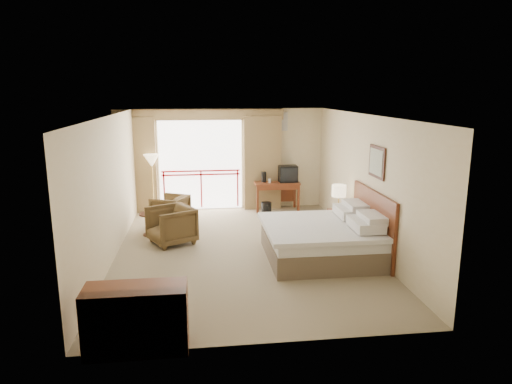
{
  "coord_description": "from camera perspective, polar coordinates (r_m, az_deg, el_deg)",
  "views": [
    {
      "loc": [
        -0.82,
        -8.7,
        3.15
      ],
      "look_at": [
        0.31,
        0.4,
        1.11
      ],
      "focal_mm": 32.0,
      "sensor_mm": 36.0,
      "label": 1
    }
  ],
  "objects": [
    {
      "name": "armchair_far",
      "position": [
        11.33,
        -10.6,
        -3.85
      ],
      "size": [
        1.01,
        1.0,
        0.69
      ],
      "primitive_type": "imported",
      "rotation": [
        0.0,
        0.0,
        -2.04
      ],
      "color": "#473218",
      "rests_on": "floor"
    },
    {
      "name": "bed",
      "position": [
        8.87,
        8.45,
        -5.84
      ],
      "size": [
        2.13,
        2.06,
        0.97
      ],
      "color": "brown",
      "rests_on": "floor"
    },
    {
      "name": "desk",
      "position": [
        12.26,
        2.55,
        0.53
      ],
      "size": [
        1.19,
        0.58,
        0.78
      ],
      "rotation": [
        0.0,
        0.0,
        0.08
      ],
      "color": "#5A2716",
      "rests_on": "floor"
    },
    {
      "name": "wall_right",
      "position": [
        9.49,
        13.52,
        1.23
      ],
      "size": [
        0.0,
        7.0,
        7.0
      ],
      "primitive_type": "plane",
      "rotation": [
        1.57,
        0.0,
        -1.57
      ],
      "color": "beige",
      "rests_on": "ground"
    },
    {
      "name": "dresser",
      "position": [
        5.99,
        -14.72,
        -15.09
      ],
      "size": [
        1.25,
        0.53,
        0.83
      ],
      "rotation": [
        0.0,
        0.0,
        0.07
      ],
      "color": "#5A2716",
      "rests_on": "floor"
    },
    {
      "name": "balcony_door",
      "position": [
        12.34,
        -6.93,
        3.33
      ],
      "size": [
        2.4,
        0.0,
        2.4
      ],
      "primitive_type": "plane",
      "rotation": [
        1.57,
        0.0,
        0.0
      ],
      "color": "white",
      "rests_on": "wall_back"
    },
    {
      "name": "tv",
      "position": [
        12.18,
        4.01,
        2.29
      ],
      "size": [
        0.48,
        0.38,
        0.44
      ],
      "rotation": [
        0.0,
        0.0,
        -0.17
      ],
      "color": "black",
      "rests_on": "desk"
    },
    {
      "name": "phone",
      "position": [
        10.05,
        10.3,
        -2.35
      ],
      "size": [
        0.17,
        0.13,
        0.07
      ],
      "primitive_type": "cube",
      "rotation": [
        0.0,
        0.0,
        -0.02
      ],
      "color": "black",
      "rests_on": "nightstand"
    },
    {
      "name": "headboard",
      "position": [
        9.09,
        14.38,
        -3.84
      ],
      "size": [
        0.06,
        2.1,
        1.3
      ],
      "primitive_type": "cube",
      "color": "#5A2716",
      "rests_on": "wall_right"
    },
    {
      "name": "curtain_left",
      "position": [
        12.31,
        -14.64,
        3.23
      ],
      "size": [
        1.0,
        0.26,
        2.5
      ],
      "primitive_type": "cube",
      "color": "olive",
      "rests_on": "wall_back"
    },
    {
      "name": "floor",
      "position": [
        9.29,
        -1.63,
        -7.3
      ],
      "size": [
        7.0,
        7.0,
        0.0
      ],
      "primitive_type": "plane",
      "color": "#897A5C",
      "rests_on": "ground"
    },
    {
      "name": "wall_back",
      "position": [
        12.36,
        -3.23,
        4.13
      ],
      "size": [
        5.0,
        0.0,
        5.0
      ],
      "primitive_type": "plane",
      "rotation": [
        1.57,
        0.0,
        0.0
      ],
      "color": "beige",
      "rests_on": "ground"
    },
    {
      "name": "wall_left",
      "position": [
        9.05,
        -17.65,
        0.44
      ],
      "size": [
        0.0,
        7.0,
        7.0
      ],
      "primitive_type": "plane",
      "rotation": [
        1.57,
        0.0,
        1.57
      ],
      "color": "beige",
      "rests_on": "ground"
    },
    {
      "name": "hvac_vent",
      "position": [
        12.38,
        2.8,
        8.8
      ],
      "size": [
        0.5,
        0.04,
        0.5
      ],
      "primitive_type": "cube",
      "color": "silver",
      "rests_on": "wall_back"
    },
    {
      "name": "wall_front",
      "position": [
        5.57,
        1.77,
        -6.35
      ],
      "size": [
        5.0,
        0.0,
        5.0
      ],
      "primitive_type": "plane",
      "rotation": [
        -1.57,
        0.0,
        0.0
      ],
      "color": "beige",
      "rests_on": "ground"
    },
    {
      "name": "wastebasket",
      "position": [
        11.85,
        1.31,
        -2.07
      ],
      "size": [
        0.29,
        0.29,
        0.33
      ],
      "primitive_type": "cylinder",
      "rotation": [
        0.0,
        0.0,
        0.08
      ],
      "color": "black",
      "rests_on": "floor"
    },
    {
      "name": "coffee_maker",
      "position": [
        12.1,
        0.97,
        1.87
      ],
      "size": [
        0.15,
        0.15,
        0.28
      ],
      "primitive_type": "cylinder",
      "rotation": [
        0.0,
        0.0,
        0.16
      ],
      "color": "black",
      "rests_on": "desk"
    },
    {
      "name": "book",
      "position": [
        10.36,
        -13.16,
        -2.58
      ],
      "size": [
        0.24,
        0.26,
        0.02
      ],
      "primitive_type": "imported",
      "rotation": [
        0.0,
        0.0,
        0.64
      ],
      "color": "white",
      "rests_on": "side_table"
    },
    {
      "name": "framed_art",
      "position": [
        8.84,
        14.87,
        3.64
      ],
      "size": [
        0.04,
        0.72,
        0.6
      ],
      "color": "black",
      "rests_on": "wall_right"
    },
    {
      "name": "curtain_right",
      "position": [
        12.32,
        0.78,
        3.64
      ],
      "size": [
        1.0,
        0.26,
        2.5
      ],
      "primitive_type": "cube",
      "color": "olive",
      "rests_on": "wall_back"
    },
    {
      "name": "nightstand",
      "position": [
        10.28,
        10.25,
        -3.86
      ],
      "size": [
        0.4,
        0.48,
        0.57
      ],
      "primitive_type": "cube",
      "rotation": [
        0.0,
        0.0,
        -0.01
      ],
      "color": "#5A2716",
      "rests_on": "floor"
    },
    {
      "name": "ceiling",
      "position": [
        8.75,
        -1.74,
        9.56
      ],
      "size": [
        7.0,
        7.0,
        0.0
      ],
      "primitive_type": "plane",
      "rotation": [
        3.14,
        0.0,
        0.0
      ],
      "color": "white",
      "rests_on": "wall_back"
    },
    {
      "name": "floor_lamp",
      "position": [
        11.96,
        -12.91,
        3.57
      ],
      "size": [
        0.4,
        0.4,
        1.57
      ],
      "rotation": [
        0.0,
        0.0,
        -0.1
      ],
      "color": "tan",
      "rests_on": "floor"
    },
    {
      "name": "armchair_near",
      "position": [
        9.88,
        -10.46,
        -6.3
      ],
      "size": [
        1.16,
        1.15,
        0.79
      ],
      "primitive_type": "imported",
      "rotation": [
        0.0,
        0.0,
        -1.09
      ],
      "color": "#473218",
      "rests_on": "floor"
    },
    {
      "name": "valance",
      "position": [
        12.1,
        -7.1,
        9.58
      ],
      "size": [
        4.4,
        0.22,
        0.28
      ],
      "primitive_type": "cube",
      "color": "olive",
      "rests_on": "wall_back"
    },
    {
      "name": "table_lamp",
      "position": [
        10.15,
        10.32,
        0.09
      ],
      "size": [
        0.31,
        0.31,
        0.55
      ],
      "rotation": [
        0.0,
        0.0,
        0.16
      ],
      "color": "tan",
      "rests_on": "nightstand"
    },
    {
      "name": "side_table",
      "position": [
        10.4,
        -13.11,
        -3.45
      ],
      "size": [
        0.46,
        0.46,
        0.51
      ],
      "rotation": [
        0.0,
        0.0,
        0.07
      ],
      "color": "black",
      "rests_on": "floor"
    },
    {
      "name": "cup",
      "position": [
        12.09,
        1.71,
        1.42
      ],
      "size": [
        0.09,
        0.09,
        0.1
      ],
      "primitive_type": "cylinder",
      "rotation": [
        0.0,
        0.0,
        -0.33
      ],
      "color": "white",
      "rests_on": "desk"
    },
    {
      "name": "balcony_railing",
      "position": [
        12.39,
        -6.88,
        1.55
      ],
      "size": [
        2.09,
        0.03,
        1.02
      ],
      "color": "#B60F14",
      "rests_on": "wall_back"
    }
  ]
}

